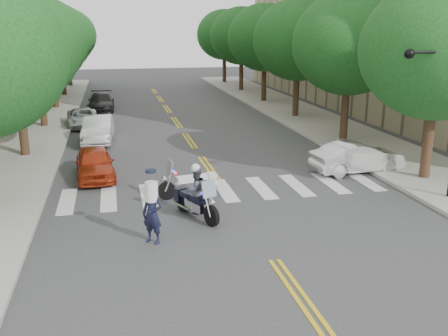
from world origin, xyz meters
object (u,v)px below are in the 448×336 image
object	(u,v)px
motorcycle_police	(195,194)
officer_standing	(152,214)
convertible	(357,157)
motorcycle_parked	(193,183)

from	to	relation	value
motorcycle_police	officer_standing	xyz separation A→B (m)	(-1.61, -1.78, 0.07)
officer_standing	convertible	size ratio (longest dim) A/B	0.44
motorcycle_police	officer_standing	distance (m)	2.40
convertible	motorcycle_police	bearing A→B (deg)	110.63
officer_standing	convertible	world-z (taller)	officer_standing
motorcycle_police	motorcycle_parked	distance (m)	2.33
motorcycle_parked	convertible	world-z (taller)	motorcycle_parked
motorcycle_police	motorcycle_parked	bearing A→B (deg)	-121.79
motorcycle_parked	officer_standing	world-z (taller)	officer_standing
motorcycle_parked	convertible	size ratio (longest dim) A/B	0.56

